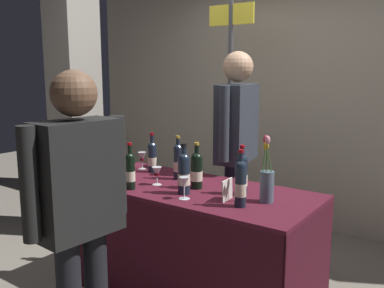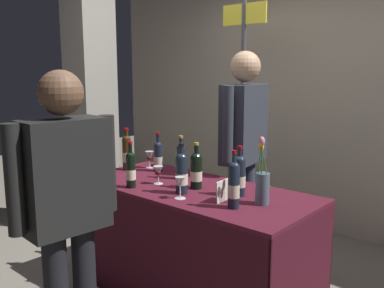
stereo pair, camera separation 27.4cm
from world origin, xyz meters
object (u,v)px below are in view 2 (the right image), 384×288
object	(u,v)px
wine_glass_mid	(180,183)
vendor_presenter	(244,138)
taster_foreground_right	(66,200)
wine_glass_near_vendor	(149,156)
flower_vase	(262,184)
featured_wine_bottle	(97,160)
display_bottle_0	(131,169)
concrete_pillar	(89,58)
booth_signpost	(243,98)
tasting_table	(192,221)
wine_glass_near_taster	(158,171)

from	to	relation	value
wine_glass_mid	vendor_presenter	bearing A→B (deg)	98.85
taster_foreground_right	wine_glass_near_vendor	bearing A→B (deg)	34.03
flower_vase	featured_wine_bottle	bearing A→B (deg)	-169.37
display_bottle_0	vendor_presenter	size ratio (longest dim) A/B	0.18
concrete_pillar	wine_glass_near_vendor	xyz separation A→B (m)	(1.01, -0.17, -0.81)
wine_glass_near_vendor	booth_signpost	world-z (taller)	booth_signpost
tasting_table	vendor_presenter	distance (m)	0.82
display_bottle_0	taster_foreground_right	size ratio (longest dim) A/B	0.20
concrete_pillar	flower_vase	distance (m)	2.37
display_bottle_0	flower_vase	distance (m)	0.91
booth_signpost	concrete_pillar	bearing A→B (deg)	-148.62
wine_glass_near_taster	booth_signpost	size ratio (longest dim) A/B	0.06
display_bottle_0	vendor_presenter	bearing A→B (deg)	72.82
vendor_presenter	display_bottle_0	bearing A→B (deg)	-26.57
tasting_table	taster_foreground_right	size ratio (longest dim) A/B	1.07
vendor_presenter	booth_signpost	bearing A→B (deg)	-153.39
wine_glass_near_vendor	featured_wine_bottle	bearing A→B (deg)	-100.29
wine_glass_near_taster	flower_vase	bearing A→B (deg)	6.16
featured_wine_bottle	flower_vase	xyz separation A→B (m)	(1.28, 0.24, 0.00)
tasting_table	vendor_presenter	world-z (taller)	vendor_presenter
tasting_table	display_bottle_0	world-z (taller)	display_bottle_0
wine_glass_near_taster	flower_vase	world-z (taller)	flower_vase
flower_vase	display_bottle_0	bearing A→B (deg)	-162.64
wine_glass_near_vendor	wine_glass_near_taster	bearing A→B (deg)	-36.09
concrete_pillar	display_bottle_0	distance (m)	1.68
concrete_pillar	vendor_presenter	distance (m)	1.77
taster_foreground_right	concrete_pillar	bearing A→B (deg)	55.47
booth_signpost	wine_glass_mid	bearing A→B (deg)	-70.16
display_bottle_0	flower_vase	xyz separation A→B (m)	(0.86, 0.27, -0.00)
wine_glass_near_vendor	wine_glass_near_taster	size ratio (longest dim) A/B	1.08
wine_glass_near_vendor	wine_glass_mid	world-z (taller)	wine_glass_mid
featured_wine_bottle	wine_glass_mid	size ratio (longest dim) A/B	2.08
tasting_table	wine_glass_near_vendor	world-z (taller)	wine_glass_near_vendor
wine_glass_mid	booth_signpost	bearing A→B (deg)	109.84
wine_glass_near_vendor	flower_vase	world-z (taller)	flower_vase
concrete_pillar	tasting_table	distance (m)	2.05
tasting_table	wine_glass_near_vendor	xyz separation A→B (m)	(-0.65, 0.21, 0.34)
flower_vase	taster_foreground_right	distance (m)	1.11
concrete_pillar	vendor_presenter	size ratio (longest dim) A/B	1.96
wine_glass_near_taster	booth_signpost	xyz separation A→B (m)	(-0.15, 1.24, 0.45)
taster_foreground_right	booth_signpost	distance (m)	2.21
featured_wine_bottle	booth_signpost	xyz separation A→B (m)	(0.34, 1.39, 0.42)
tasting_table	wine_glass_near_taster	bearing A→B (deg)	-159.19
featured_wine_bottle	booth_signpost	bearing A→B (deg)	76.26
wine_glass_mid	featured_wine_bottle	bearing A→B (deg)	-179.74
concrete_pillar	booth_signpost	bearing A→B (deg)	31.38
wine_glass_mid	tasting_table	bearing A→B (deg)	115.17
taster_foreground_right	wine_glass_mid	bearing A→B (deg)	-1.60
featured_wine_bottle	taster_foreground_right	bearing A→B (deg)	-44.11
wine_glass_mid	flower_vase	size ratio (longest dim) A/B	0.34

